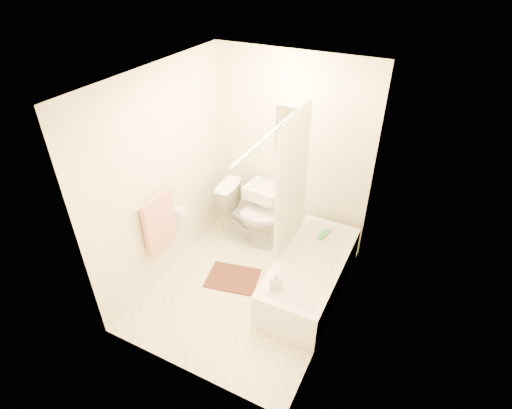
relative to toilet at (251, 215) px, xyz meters
The scene contains 17 objects.
floor 0.96m from the toilet, 66.37° to the right, with size 2.40×2.40×0.00m, color beige.
ceiling 2.18m from the toilet, 66.37° to the right, with size 2.40×2.40×0.00m, color white.
wall_back 0.96m from the toilet, 48.81° to the left, with size 2.00×0.02×2.40m, color beige.
wall_left 1.30m from the toilet, 129.09° to the right, with size 0.02×2.40×2.40m, color beige.
wall_right 1.76m from the toilet, 30.65° to the right, with size 0.02×2.40×2.40m, color beige.
mirror 1.21m from the toilet, 47.35° to the left, with size 0.40×0.03×0.55m, color white.
curtain_rod 1.86m from the toilet, 47.12° to the right, with size 0.03×0.03×1.70m, color silver.
shower_curtain 1.09m from the toilet, 24.78° to the right, with size 0.04×0.80×1.55m, color silver.
towel_bar 1.40m from the toilet, 120.15° to the right, with size 0.02×0.02×0.60m, color silver.
towel 1.26m from the toilet, 118.92° to the right, with size 0.06×0.45×0.66m, color #CC7266.
toilet_paper 0.94m from the toilet, 130.46° to the right, with size 0.12×0.12×0.11m, color white.
toilet is the anchor object (origin of this frame).
sink 0.20m from the toilet, 50.45° to the left, with size 0.44×0.35×0.87m, color white, non-canonical shape.
bathtub 1.14m from the toilet, 26.43° to the right, with size 0.69×1.57×0.44m, color white, non-canonical shape.
bath_mat 0.86m from the toilet, 79.15° to the right, with size 0.59×0.45×0.02m, color #48231F.
soap_bottle 1.37m from the toilet, 52.30° to the right, with size 0.09×0.10×0.21m, color white.
scrub_brush 1.00m from the toilet, ahead, with size 0.06×0.21×0.04m, color green.
Camera 1 is at (1.59, -2.91, 3.37)m, focal length 28.00 mm.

